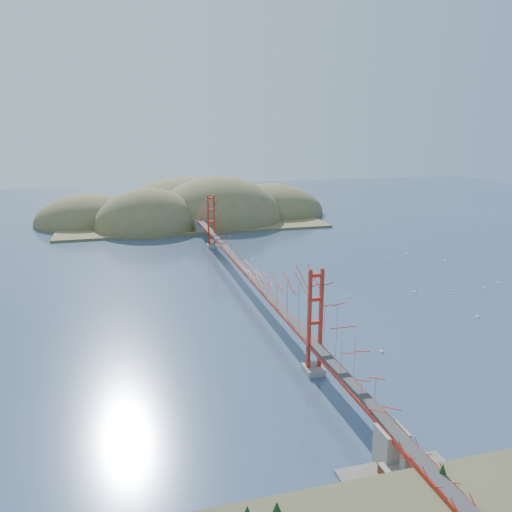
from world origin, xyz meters
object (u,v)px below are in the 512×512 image
object	(u,v)px
sailboat_0	(414,291)
sailboat_2	(477,316)
fort	(407,473)
sailboat_1	(454,290)
bridge	(245,247)

from	to	relation	value
sailboat_0	sailboat_2	xyz separation A→B (m)	(2.35, -11.88, -0.01)
fort	sailboat_1	world-z (taller)	fort
sailboat_0	sailboat_1	xyz separation A→B (m)	(6.70, -0.89, -0.02)
sailboat_0	fort	bearing A→B (deg)	-123.25
fort	sailboat_2	size ratio (longest dim) A/B	5.79
bridge	fort	size ratio (longest dim) A/B	25.51
bridge	sailboat_1	xyz separation A→B (m)	(32.50, -10.11, -6.87)
sailboat_0	bridge	bearing A→B (deg)	160.34
fort	sailboat_1	bearing A→B (deg)	49.71
bridge	sailboat_0	distance (m)	28.25
sailboat_1	fort	bearing A→B (deg)	-130.29
fort	sailboat_2	world-z (taller)	fort
bridge	sailboat_1	world-z (taller)	bridge
sailboat_1	bridge	bearing A→B (deg)	162.72
bridge	sailboat_0	xyz separation A→B (m)	(25.81, -9.22, -6.85)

